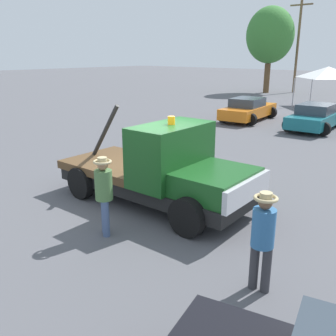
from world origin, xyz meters
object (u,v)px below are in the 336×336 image
object	(u,v)px
utility_pole	(298,41)
person_at_hood	(104,190)
tow_truck	(164,171)
parked_car_teal	(316,117)
tree_left	(270,35)
parked_car_orange	(248,109)
person_near_truck	(263,234)
canopy_tent_white	(328,72)

from	to	relation	value
utility_pole	person_at_hood	bearing A→B (deg)	-73.31
tow_truck	parked_car_teal	size ratio (longest dim) A/B	1.13
tree_left	utility_pole	world-z (taller)	utility_pole
parked_car_orange	parked_car_teal	distance (m)	4.02
tree_left	person_near_truck	bearing A→B (deg)	-63.15
parked_car_orange	parked_car_teal	xyz separation A→B (m)	(4.02, -0.00, 0.00)
canopy_tent_white	person_at_hood	bearing A→B (deg)	-81.28
person_near_truck	parked_car_orange	xyz separation A→B (m)	(-8.52, 14.64, -0.39)
person_at_hood	utility_pole	xyz separation A→B (m)	(-9.80, 32.68, 3.90)
tow_truck	person_at_hood	xyz separation A→B (m)	(0.15, -2.09, 0.11)
parked_car_teal	utility_pole	distance (m)	20.21
tow_truck	parked_car_teal	bearing A→B (deg)	91.30
person_near_truck	parked_car_teal	world-z (taller)	person_near_truck
parked_car_teal	tree_left	world-z (taller)	tree_left
parked_car_orange	person_at_hood	bearing A→B (deg)	-167.97
person_near_truck	tree_left	world-z (taller)	tree_left
parked_car_teal	tree_left	xyz separation A→B (m)	(-10.78, 15.57, 4.81)
tree_left	utility_pole	distance (m)	2.92
person_at_hood	person_near_truck	bearing A→B (deg)	129.48
person_at_hood	canopy_tent_white	size ratio (longest dim) A/B	0.50
parked_car_orange	tree_left	world-z (taller)	tree_left
canopy_tent_white	utility_pole	world-z (taller)	utility_pole
utility_pole	tow_truck	bearing A→B (deg)	-72.50
person_at_hood	utility_pole	size ratio (longest dim) A/B	0.19
person_at_hood	parked_car_orange	bearing A→B (deg)	-128.22
tow_truck	utility_pole	world-z (taller)	utility_pole
person_at_hood	tree_left	bearing A→B (deg)	-125.58
tow_truck	parked_car_orange	world-z (taller)	tow_truck
tree_left	parked_car_teal	bearing A→B (deg)	-55.28
parked_car_teal	canopy_tent_white	size ratio (longest dim) A/B	1.39
person_near_truck	parked_car_teal	bearing A→B (deg)	6.11
canopy_tent_white	person_near_truck	bearing A→B (deg)	-73.06
person_near_truck	utility_pole	xyz separation A→B (m)	(-13.33, 32.30, 3.90)
tow_truck	tree_left	distance (m)	31.10
tow_truck	utility_pole	xyz separation A→B (m)	(-9.65, 30.59, 4.01)
person_near_truck	utility_pole	size ratio (longest dim) A/B	0.19
tow_truck	parked_car_orange	size ratio (longest dim) A/B	1.15
parked_car_orange	tree_left	bearing A→B (deg)	17.12
parked_car_teal	tow_truck	bearing A→B (deg)	-179.76
parked_car_orange	utility_pole	xyz separation A→B (m)	(-4.80, 17.66, 4.29)
tow_truck	parked_car_orange	xyz separation A→B (m)	(-4.84, 12.93, -0.28)
canopy_tent_white	tree_left	distance (m)	10.78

